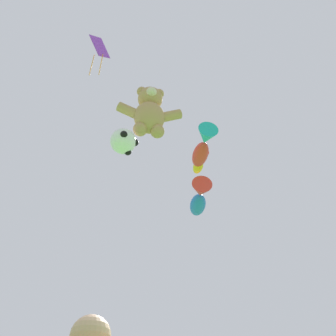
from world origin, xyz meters
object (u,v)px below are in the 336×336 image
(teddy_bear_kite, at_px, (150,111))
(diamond_kite, at_px, (99,49))
(fish_kite_cobalt, at_px, (199,198))
(soccer_ball_kite, at_px, (123,141))
(fish_kite_goldfin, at_px, (200,161))
(fish_kite_crimson, at_px, (203,146))

(teddy_bear_kite, distance_m, diamond_kite, 5.45)
(fish_kite_cobalt, bearing_deg, soccer_ball_kite, -125.11)
(soccer_ball_kite, bearing_deg, diamond_kite, 137.59)
(soccer_ball_kite, distance_m, fish_kite_goldfin, 5.45)
(fish_kite_goldfin, bearing_deg, teddy_bear_kite, -125.02)
(soccer_ball_kite, bearing_deg, teddy_bear_kite, -7.00)
(soccer_ball_kite, height_order, fish_kite_cobalt, fish_kite_cobalt)
(soccer_ball_kite, distance_m, fish_kite_crimson, 3.89)
(fish_kite_goldfin, xyz_separation_m, diamond_kite, (-4.61, -2.27, 3.57))
(soccer_ball_kite, height_order, fish_kite_goldfin, fish_kite_goldfin)
(soccer_ball_kite, height_order, diamond_kite, diamond_kite)
(teddy_bear_kite, relative_size, fish_kite_crimson, 1.02)
(soccer_ball_kite, xyz_separation_m, fish_kite_cobalt, (3.53, 5.02, 1.80))
(fish_kite_cobalt, xyz_separation_m, diamond_kite, (-4.90, -3.77, 4.37))
(fish_kite_crimson, bearing_deg, soccer_ball_kite, -148.69)
(fish_kite_crimson, distance_m, fish_kite_goldfin, 1.92)
(teddy_bear_kite, bearing_deg, fish_kite_cobalt, 61.16)
(fish_kite_cobalt, bearing_deg, diamond_kite, -142.40)
(teddy_bear_kite, height_order, diamond_kite, diamond_kite)
(teddy_bear_kite, relative_size, soccer_ball_kite, 2.53)
(fish_kite_crimson, bearing_deg, diamond_kite, -172.98)
(diamond_kite, bearing_deg, fish_kite_goldfin, 26.22)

